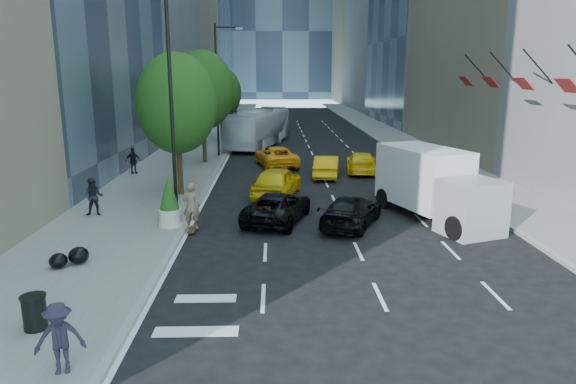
{
  "coord_description": "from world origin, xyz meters",
  "views": [
    {
      "loc": [
        -2.15,
        -18.17,
        6.55
      ],
      "look_at": [
        -1.57,
        3.01,
        1.6
      ],
      "focal_mm": 32.0,
      "sensor_mm": 36.0,
      "label": 1
    }
  ],
  "objects_px": {
    "skateboarder": "(192,209)",
    "black_sedan_mercedes": "(351,211)",
    "city_bus": "(259,127)",
    "box_truck": "(434,185)",
    "planter_shrub": "(169,202)",
    "trash_can": "(35,313)",
    "black_sedan_lincoln": "(278,207)"
  },
  "relations": [
    {
      "from": "black_sedan_mercedes",
      "to": "box_truck",
      "type": "distance_m",
      "value": 4.14
    },
    {
      "from": "black_sedan_lincoln",
      "to": "trash_can",
      "type": "distance_m",
      "value": 11.88
    },
    {
      "from": "city_bus",
      "to": "trash_can",
      "type": "bearing_deg",
      "value": -82.66
    },
    {
      "from": "skateboarder",
      "to": "city_bus",
      "type": "distance_m",
      "value": 26.1
    },
    {
      "from": "black_sedan_lincoln",
      "to": "city_bus",
      "type": "distance_m",
      "value": 24.52
    },
    {
      "from": "box_truck",
      "to": "black_sedan_lincoln",
      "type": "bearing_deg",
      "value": 161.79
    },
    {
      "from": "black_sedan_mercedes",
      "to": "city_bus",
      "type": "bearing_deg",
      "value": -55.27
    },
    {
      "from": "black_sedan_lincoln",
      "to": "box_truck",
      "type": "height_order",
      "value": "box_truck"
    },
    {
      "from": "black_sedan_mercedes",
      "to": "black_sedan_lincoln",
      "type": "bearing_deg",
      "value": 9.66
    },
    {
      "from": "skateboarder",
      "to": "black_sedan_lincoln",
      "type": "relative_size",
      "value": 0.42
    },
    {
      "from": "black_sedan_lincoln",
      "to": "planter_shrub",
      "type": "distance_m",
      "value": 4.76
    },
    {
      "from": "black_sedan_mercedes",
      "to": "trash_can",
      "type": "distance_m",
      "value": 13.24
    },
    {
      "from": "skateboarder",
      "to": "box_truck",
      "type": "height_order",
      "value": "box_truck"
    },
    {
      "from": "trash_can",
      "to": "skateboarder",
      "type": "bearing_deg",
      "value": 72.66
    },
    {
      "from": "city_bus",
      "to": "trash_can",
      "type": "xyz_separation_m",
      "value": [
        -4.78,
        -34.55,
        -1.09
      ]
    },
    {
      "from": "skateboarder",
      "to": "black_sedan_mercedes",
      "type": "distance_m",
      "value": 6.85
    },
    {
      "from": "black_sedan_lincoln",
      "to": "city_bus",
      "type": "xyz_separation_m",
      "value": [
        -1.48,
        24.46,
        1.01
      ]
    },
    {
      "from": "city_bus",
      "to": "box_truck",
      "type": "bearing_deg",
      "value": -55.3
    },
    {
      "from": "city_bus",
      "to": "trash_can",
      "type": "relative_size",
      "value": 13.76
    },
    {
      "from": "trash_can",
      "to": "black_sedan_lincoln",
      "type": "bearing_deg",
      "value": 58.16
    },
    {
      "from": "black_sedan_mercedes",
      "to": "planter_shrub",
      "type": "bearing_deg",
      "value": 26.15
    },
    {
      "from": "skateboarder",
      "to": "black_sedan_mercedes",
      "type": "height_order",
      "value": "skateboarder"
    },
    {
      "from": "black_sedan_mercedes",
      "to": "city_bus",
      "type": "relative_size",
      "value": 0.38
    },
    {
      "from": "black_sedan_lincoln",
      "to": "city_bus",
      "type": "bearing_deg",
      "value": -69.18
    },
    {
      "from": "city_bus",
      "to": "planter_shrub",
      "type": "bearing_deg",
      "value": -81.73
    },
    {
      "from": "trash_can",
      "to": "planter_shrub",
      "type": "height_order",
      "value": "planter_shrub"
    },
    {
      "from": "city_bus",
      "to": "skateboarder",
      "type": "bearing_deg",
      "value": -79.43
    },
    {
      "from": "city_bus",
      "to": "planter_shrub",
      "type": "xyz_separation_m",
      "value": [
        -3.12,
        -25.55,
        -0.46
      ]
    },
    {
      "from": "black_sedan_mercedes",
      "to": "planter_shrub",
      "type": "relative_size",
      "value": 2.05
    },
    {
      "from": "black_sedan_lincoln",
      "to": "box_truck",
      "type": "xyz_separation_m",
      "value": [
        7.1,
        0.19,
        0.94
      ]
    },
    {
      "from": "planter_shrub",
      "to": "box_truck",
      "type": "bearing_deg",
      "value": 6.25
    },
    {
      "from": "black_sedan_lincoln",
      "to": "planter_shrub",
      "type": "bearing_deg",
      "value": 30.71
    }
  ]
}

